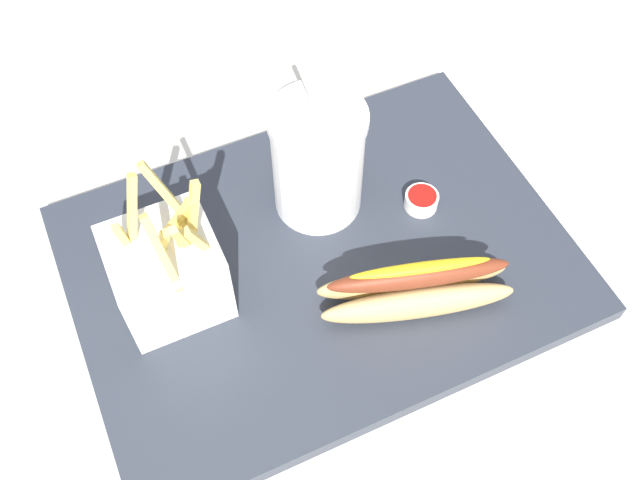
# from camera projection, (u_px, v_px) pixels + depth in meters

# --- Properties ---
(ground_plane) EXTENTS (2.40, 2.40, 0.02)m
(ground_plane) POSITION_uv_depth(u_px,v_px,m) (320.00, 271.00, 0.76)
(ground_plane) COLOR silver
(food_tray) EXTENTS (0.49, 0.36, 0.02)m
(food_tray) POSITION_uv_depth(u_px,v_px,m) (320.00, 261.00, 0.75)
(food_tray) COLOR #2D333D
(food_tray) RESTS_ON ground_plane
(soda_cup) EXTENTS (0.10, 0.10, 0.20)m
(soda_cup) POSITION_uv_depth(u_px,v_px,m) (318.00, 161.00, 0.72)
(soda_cup) COLOR white
(soda_cup) RESTS_ON food_tray
(fries_basket) EXTENTS (0.10, 0.09, 0.17)m
(fries_basket) POSITION_uv_depth(u_px,v_px,m) (168.00, 271.00, 0.67)
(fries_basket) COLOR white
(fries_basket) RESTS_ON food_tray
(hot_dog_1) EXTENTS (0.19, 0.10, 0.07)m
(hot_dog_1) POSITION_uv_depth(u_px,v_px,m) (416.00, 287.00, 0.69)
(hot_dog_1) COLOR tan
(hot_dog_1) RESTS_ON food_tray
(ketchup_cup_1) EXTENTS (0.04, 0.04, 0.02)m
(ketchup_cup_1) POSITION_uv_depth(u_px,v_px,m) (422.00, 200.00, 0.76)
(ketchup_cup_1) COLOR white
(ketchup_cup_1) RESTS_ON food_tray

